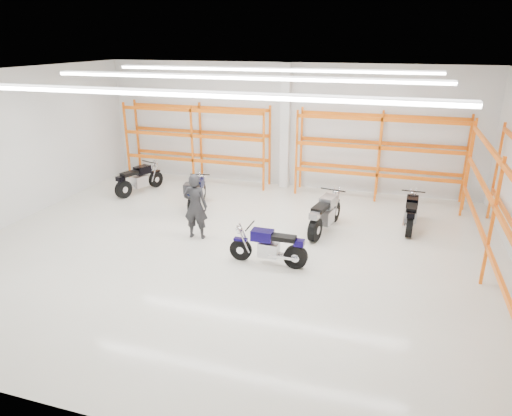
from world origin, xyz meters
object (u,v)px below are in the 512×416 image
(structural_column, at_px, (285,127))
(motorcycle_back_b, at_px, (196,193))
(motorcycle_main, at_px, (271,247))
(motorcycle_back_a, at_px, (138,180))
(motorcycle_back_d, at_px, (411,214))
(standing_man, at_px, (195,206))
(motorcycle_back_c, at_px, (324,215))

(structural_column, bearing_deg, motorcycle_back_b, -124.34)
(motorcycle_main, bearing_deg, structural_column, 101.03)
(motorcycle_back_a, height_order, motorcycle_back_b, motorcycle_back_b)
(motorcycle_main, distance_m, motorcycle_back_a, 7.26)
(motorcycle_back_d, xyz_separation_m, standing_man, (-5.75, -2.42, 0.46))
(motorcycle_main, height_order, standing_man, standing_man)
(structural_column, bearing_deg, standing_man, -102.83)
(motorcycle_back_b, distance_m, structural_column, 4.25)
(motorcycle_back_a, height_order, structural_column, structural_column)
(motorcycle_main, xyz_separation_m, standing_man, (-2.45, 0.97, 0.47))
(motorcycle_main, xyz_separation_m, motorcycle_back_b, (-3.42, 3.11, 0.06))
(motorcycle_main, relative_size, motorcycle_back_d, 0.98)
(standing_man, bearing_deg, motorcycle_back_a, -43.51)
(motorcycle_back_b, bearing_deg, motorcycle_back_c, -9.29)
(standing_man, xyz_separation_m, structural_column, (1.22, 5.35, 1.32))
(motorcycle_back_b, bearing_deg, motorcycle_main, -42.22)
(motorcycle_main, xyz_separation_m, motorcycle_back_a, (-6.09, 3.95, 0.03))
(motorcycle_main, xyz_separation_m, motorcycle_back_d, (3.30, 3.39, 0.01))
(motorcycle_back_a, height_order, motorcycle_back_d, motorcycle_back_a)
(motorcycle_back_c, bearing_deg, motorcycle_back_d, 22.67)
(motorcycle_back_b, xyz_separation_m, structural_column, (2.19, 3.21, 1.73))
(motorcycle_back_a, relative_size, standing_man, 1.12)
(motorcycle_back_a, distance_m, motorcycle_back_d, 9.41)
(motorcycle_back_d, distance_m, standing_man, 6.25)
(motorcycle_back_b, bearing_deg, standing_man, -65.52)
(motorcycle_back_c, distance_m, structural_column, 4.79)
(motorcycle_back_c, relative_size, standing_man, 1.22)
(motorcycle_back_a, bearing_deg, standing_man, -39.32)
(motorcycle_back_c, height_order, structural_column, structural_column)
(motorcycle_back_c, distance_m, standing_man, 3.68)
(motorcycle_back_a, bearing_deg, structural_column, 25.94)
(motorcycle_back_c, xyz_separation_m, structural_column, (-2.15, 3.92, 1.72))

